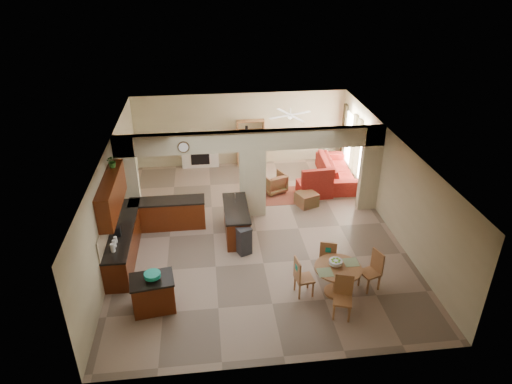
{
  "coord_description": "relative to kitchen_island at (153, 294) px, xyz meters",
  "views": [
    {
      "loc": [
        -1.36,
        -11.41,
        7.41
      ],
      "look_at": [
        0.02,
        0.3,
        1.16
      ],
      "focal_mm": 32.0,
      "sensor_mm": 36.0,
      "label": 1
    }
  ],
  "objects": [
    {
      "name": "sofa",
      "position": [
        6.05,
        6.1,
        -0.03
      ],
      "size": [
        2.78,
        1.22,
        0.8
      ],
      "primitive_type": "imported",
      "rotation": [
        0.0,
        0.0,
        1.51
      ],
      "color": "maroon",
      "rests_on": "floor"
    },
    {
      "name": "window_a",
      "position": [
        6.72,
        5.31,
        0.77
      ],
      "size": [
        0.02,
        0.9,
        1.9
      ],
      "primitive_type": "cube",
      "color": "white",
      "rests_on": "wall_right"
    },
    {
      "name": "chair_east",
      "position": [
        5.28,
        0.15,
        0.12
      ],
      "size": [
        0.54,
        0.54,
        1.02
      ],
      "rotation": [
        0.0,
        0.0,
        5.06
      ],
      "color": "#9B6035",
      "rests_on": "floor"
    },
    {
      "name": "upper_cabinets",
      "position": [
        -1.07,
        2.21,
        1.49
      ],
      "size": [
        0.35,
        2.4,
        0.9
      ],
      "primitive_type": "cube",
      "color": "#441A07",
      "rests_on": "wall_left"
    },
    {
      "name": "partition_right_pier",
      "position": [
        6.45,
        4.01,
        0.97
      ],
      "size": [
        0.6,
        0.25,
        2.8
      ],
      "primitive_type": "cube",
      "color": "#BEB08B",
      "rests_on": "floor"
    },
    {
      "name": "window_b",
      "position": [
        6.72,
        7.01,
        0.77
      ],
      "size": [
        0.02,
        0.9,
        1.9
      ],
      "primitive_type": "cube",
      "color": "white",
      "rests_on": "wall_right"
    },
    {
      "name": "shelving_unit",
      "position": [
        3.1,
        7.83,
        0.47
      ],
      "size": [
        1.0,
        0.32,
        1.8
      ],
      "primitive_type": "cube",
      "color": "#9B6035",
      "rests_on": "floor"
    },
    {
      "name": "rug",
      "position": [
        3.95,
        5.11,
        -0.42
      ],
      "size": [
        1.6,
        1.3,
        0.01
      ],
      "primitive_type": "cube",
      "color": "brown",
      "rests_on": "floor"
    },
    {
      "name": "chair_south",
      "position": [
        4.28,
        -0.68,
        0.12
      ],
      "size": [
        0.53,
        0.53,
        1.02
      ],
      "rotation": [
        0.0,
        0.0,
        -0.31
      ],
      "color": "#9B6035",
      "rests_on": "floor"
    },
    {
      "name": "armchair",
      "position": [
        3.65,
        5.47,
        -0.09
      ],
      "size": [
        0.95,
        0.97,
        0.68
      ],
      "primitive_type": "imported",
      "rotation": [
        0.0,
        0.0,
        3.53
      ],
      "color": "maroon",
      "rests_on": "floor"
    },
    {
      "name": "partition_left_pier",
      "position": [
        -0.95,
        4.01,
        0.97
      ],
      "size": [
        0.6,
        0.25,
        2.8
      ],
      "primitive_type": "cube",
      "color": "#BEB08B",
      "rests_on": "floor"
    },
    {
      "name": "chair_north",
      "position": [
        4.32,
        0.8,
        0.12
      ],
      "size": [
        0.53,
        0.53,
        1.02
      ],
      "rotation": [
        0.0,
        0.0,
        2.81
      ],
      "color": "#9B6035",
      "rests_on": "floor"
    },
    {
      "name": "ceiling",
      "position": [
        2.75,
        3.01,
        2.37
      ],
      "size": [
        10.0,
        10.0,
        0.0
      ],
      "primitive_type": "plane",
      "rotation": [
        3.14,
        0.0,
        0.0
      ],
      "color": "white",
      "rests_on": "wall_back"
    },
    {
      "name": "plant",
      "position": [
        -1.07,
        2.89,
        2.11
      ],
      "size": [
        0.39,
        0.37,
        0.34
      ],
      "primitive_type": "imported",
      "rotation": [
        0.0,
        0.0,
        0.42
      ],
      "color": "#215115",
      "rests_on": "upper_cabinets"
    },
    {
      "name": "drape_b_left",
      "position": [
        6.68,
        6.41,
        0.77
      ],
      "size": [
        0.1,
        0.28,
        2.3
      ],
      "primitive_type": "cube",
      "color": "#3F2319",
      "rests_on": "wall_right"
    },
    {
      "name": "kitchen_island",
      "position": [
        0.0,
        0.0,
        0.0
      ],
      "size": [
        1.07,
        0.83,
        0.85
      ],
      "rotation": [
        0.0,
        0.0,
        0.14
      ],
      "color": "#441A07",
      "rests_on": "floor"
    },
    {
      "name": "drape_b_right",
      "position": [
        6.68,
        7.61,
        0.77
      ],
      "size": [
        0.1,
        0.28,
        2.3
      ],
      "primitive_type": "cube",
      "color": "#3F2319",
      "rests_on": "wall_right"
    },
    {
      "name": "ottoman",
      "position": [
        4.58,
        4.4,
        -0.21
      ],
      "size": [
        0.79,
        0.79,
        0.44
      ],
      "primitive_type": "cube",
      "rotation": [
        0.0,
        0.0,
        0.38
      ],
      "color": "maroon",
      "rests_on": "floor"
    },
    {
      "name": "drape_a_right",
      "position": [
        6.68,
        5.91,
        0.77
      ],
      "size": [
        0.1,
        0.28,
        2.3
      ],
      "primitive_type": "cube",
      "color": "#3F2319",
      "rests_on": "wall_right"
    },
    {
      "name": "partition_center_pier",
      "position": [
        2.75,
        4.01,
        0.67
      ],
      "size": [
        0.8,
        0.25,
        2.2
      ],
      "primitive_type": "cube",
      "color": "#BEB08B",
      "rests_on": "floor"
    },
    {
      "name": "wall_back",
      "position": [
        2.75,
        8.01,
        0.97
      ],
      "size": [
        8.0,
        0.0,
        8.0
      ],
      "primitive_type": "plane",
      "rotation": [
        1.57,
        0.0,
        0.0
      ],
      "color": "#BEB08B",
      "rests_on": "floor"
    },
    {
      "name": "teal_bowl",
      "position": [
        0.04,
        -0.02,
        0.51
      ],
      "size": [
        0.37,
        0.37,
        0.18
      ],
      "primitive_type": "cylinder",
      "color": "#16987D",
      "rests_on": "kitchen_island"
    },
    {
      "name": "kitchen_counter",
      "position": [
        -0.51,
        2.76,
        0.04
      ],
      "size": [
        2.52,
        3.29,
        1.48
      ],
      "color": "#441A07",
      "rests_on": "floor"
    },
    {
      "name": "chaise",
      "position": [
        5.0,
        5.1,
        -0.21
      ],
      "size": [
        1.15,
        0.96,
        0.44
      ],
      "primitive_type": "cube",
      "rotation": [
        0.0,
        0.0,
        0.07
      ],
      "color": "maroon",
      "rests_on": "floor"
    },
    {
      "name": "fireplace",
      "position": [
        1.15,
        7.85,
        0.18
      ],
      "size": [
        1.6,
        0.35,
        1.2
      ],
      "color": "silver",
      "rests_on": "floor"
    },
    {
      "name": "chair_west",
      "position": [
        3.48,
        0.09,
        0.12
      ],
      "size": [
        0.48,
        0.48,
        1.02
      ],
      "rotation": [
        0.0,
        0.0,
        1.71
      ],
      "color": "#9B6035",
      "rests_on": "floor"
    },
    {
      "name": "trash_can",
      "position": [
        2.29,
        1.94,
        -0.06
      ],
      "size": [
        0.44,
        0.41,
        0.74
      ],
      "primitive_type": "cube",
      "rotation": [
        0.0,
        0.0,
        0.39
      ],
      "color": "#2A2A2C",
      "rests_on": "floor"
    },
    {
      "name": "fruit_bowl",
      "position": [
        4.31,
        0.1,
        0.43
      ],
      "size": [
        0.32,
        0.32,
        0.17
      ],
      "primitive_type": "cylinder",
      "color": "#69B326",
      "rests_on": "dining_table"
    },
    {
      "name": "peninsula",
      "position": [
        2.15,
        2.9,
        0.03
      ],
      "size": [
        0.7,
        1.85,
        0.91
      ],
      "color": "#441A07",
      "rests_on": "floor"
    },
    {
      "name": "wall_clock",
      "position": [
        0.75,
        3.86,
        2.02
      ],
      "size": [
        0.34,
        0.03,
        0.34
      ],
      "primitive_type": "cylinder",
      "rotation": [
        1.57,
        0.0,
        0.0
      ],
      "color": "#4E351A",
      "rests_on": "partition_header"
    },
    {
      "name": "wall_right",
      "position": [
        6.75,
        3.01,
        0.97
      ],
      "size": [
        0.0,
        10.0,
        10.0
      ],
      "primitive_type": "plane",
      "rotation": [
        1.57,
        0.0,
        -1.57
      ],
      "color": "#BEB08B",
      "rests_on": "floor"
    },
    {
      "name": "wall_front",
      "position": [
        2.75,
        -1.99,
        0.97
      ],
      "size": [
        8.0,
        0.0,
        8.0
      ],
      "primitive_type": "plane",
      "rotation": [
        -1.57,
        0.0,
        0.0
      ],
      "color": "#BEB08B",
      "rests_on": "floor"
    },
    {
      "name": "dining_table",
      "position": [
        4.35,
        0.03,
        0.08
      ],
      "size": [
        1.13,
        1.13,
        0.77
      ],
      "color": "#9B6035",
      "rests_on": "floor"
    },
    {
      "name": "glazed_door",
      "position": [
        6.72,
        6.16,
        0.62
      ],
      "size": [
        0.02,
        0.7,
        2.1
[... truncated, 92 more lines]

